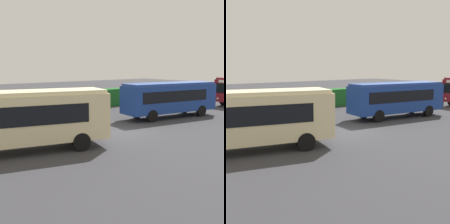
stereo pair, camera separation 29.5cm
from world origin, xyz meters
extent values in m
plane|color=#38383D|center=(0.00, 0.00, 0.00)|extent=(111.07, 111.07, 0.00)
cube|color=beige|center=(-6.92, -0.44, 1.80)|extent=(9.06, 4.38, 2.50)
cube|color=#F8E8B2|center=(-6.92, -0.44, 3.15)|extent=(8.76, 4.13, 0.20)
cube|color=black|center=(-6.93, 0.80, 2.10)|extent=(6.63, 1.65, 1.00)
cube|color=black|center=(-7.50, -1.54, 2.10)|extent=(6.63, 1.65, 1.00)
cube|color=black|center=(-2.66, -1.48, 2.10)|extent=(0.50, 1.90, 1.05)
cube|color=silver|center=(-2.66, -1.48, 2.87)|extent=(0.35, 1.28, 0.28)
cylinder|color=black|center=(-4.03, -0.02, 0.50)|extent=(1.04, 0.51, 1.00)
cylinder|color=black|center=(-4.55, -2.14, 0.50)|extent=(1.04, 0.51, 1.00)
sphere|color=silver|center=(-2.49, -0.85, 0.90)|extent=(0.22, 0.22, 0.22)
sphere|color=silver|center=(-2.80, -2.12, 0.90)|extent=(0.22, 0.22, 0.22)
cube|color=navy|center=(7.19, 2.04, 1.69)|extent=(9.11, 3.47, 2.28)
cube|color=#2747A0|center=(7.19, 2.04, 2.93)|extent=(8.82, 3.25, 0.20)
cube|color=black|center=(7.05, 3.25, 1.96)|extent=(6.87, 0.94, 0.91)
cube|color=black|center=(6.74, 0.91, 1.96)|extent=(6.87, 0.94, 0.91)
cube|color=black|center=(11.61, 1.46, 1.96)|extent=(0.29, 1.90, 0.96)
cube|color=silver|center=(11.61, 1.46, 2.65)|extent=(0.21, 1.28, 0.28)
cylinder|color=black|center=(10.06, 2.74, 0.50)|extent=(1.03, 0.41, 1.00)
cylinder|color=black|center=(9.78, 0.63, 0.50)|extent=(1.03, 0.41, 1.00)
cylinder|color=black|center=(4.60, 3.46, 0.50)|extent=(1.03, 0.41, 1.00)
cylinder|color=black|center=(4.32, 1.34, 0.50)|extent=(1.03, 0.41, 1.00)
sphere|color=silver|center=(11.71, 2.10, 0.90)|extent=(0.22, 0.22, 0.22)
sphere|color=silver|center=(11.54, 0.83, 0.90)|extent=(0.22, 0.22, 0.22)
sphere|color=silver|center=(16.37, 3.30, 0.90)|extent=(0.22, 0.22, 0.22)
cube|color=#4C6B47|center=(5.83, 4.32, 0.45)|extent=(0.38, 0.36, 0.89)
cube|color=#4C6B47|center=(5.83, 4.32, 1.28)|extent=(0.54, 0.47, 0.78)
sphere|color=tan|center=(5.83, 4.32, 1.79)|extent=(0.24, 0.24, 0.24)
cube|color=black|center=(17.28, 4.32, 0.44)|extent=(0.33, 0.32, 0.88)
cube|color=maroon|center=(17.28, 4.32, 1.27)|extent=(0.47, 0.39, 0.77)
sphere|color=tan|center=(17.28, 4.32, 1.78)|extent=(0.24, 0.24, 0.24)
cube|color=#1C6325|center=(0.00, 11.33, 0.94)|extent=(67.53, 1.63, 1.88)
camera|label=1|loc=(-13.02, -15.69, 4.64)|focal=48.93mm
camera|label=2|loc=(-12.79, -15.87, 4.64)|focal=48.93mm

